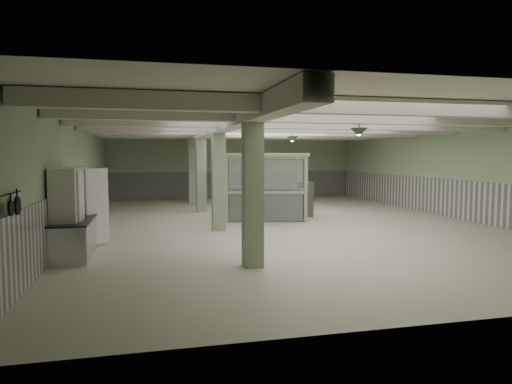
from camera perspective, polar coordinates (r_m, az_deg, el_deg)
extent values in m
plane|color=silver|center=(16.62, 3.38, -3.90)|extent=(20.00, 20.00, 0.00)
cube|color=white|center=(16.47, 3.44, 8.58)|extent=(14.00, 20.00, 0.02)
cube|color=#9AB18E|center=(26.18, -2.91, 3.20)|extent=(14.00, 0.02, 3.60)
cube|color=#9AB18E|center=(7.47, 26.05, -1.06)|extent=(14.00, 0.02, 3.60)
cube|color=#9AB18E|center=(15.92, -21.52, 1.91)|extent=(0.02, 20.00, 3.60)
cube|color=#9AB18E|center=(19.64, 23.38, 2.32)|extent=(0.02, 20.00, 3.60)
cube|color=silver|center=(15.99, -21.31, -1.85)|extent=(0.05, 19.90, 1.50)
cube|color=silver|center=(19.69, 23.23, -0.73)|extent=(0.05, 19.90, 1.50)
cube|color=silver|center=(26.20, -2.89, 0.91)|extent=(13.90, 0.05, 1.50)
cube|color=beige|center=(15.92, -5.30, 7.90)|extent=(0.45, 19.90, 0.40)
cube|color=beige|center=(9.55, 16.72, 10.12)|extent=(13.90, 0.35, 0.32)
cube|color=beige|center=(11.77, 10.55, 9.17)|extent=(13.90, 0.35, 0.32)
cube|color=beige|center=(14.09, 6.40, 8.48)|extent=(13.90, 0.35, 0.32)
cube|color=beige|center=(16.46, 3.44, 7.95)|extent=(13.90, 0.35, 0.32)
cube|color=beige|center=(18.87, 1.23, 7.54)|extent=(13.90, 0.35, 0.32)
cube|color=beige|center=(21.29, -0.47, 7.22)|extent=(13.90, 0.35, 0.32)
cube|color=beige|center=(23.73, -1.82, 6.96)|extent=(13.90, 0.35, 0.32)
cube|color=#97A888|center=(10.01, -0.42, 0.77)|extent=(0.42, 0.42, 3.60)
cube|color=#97A888|center=(14.92, -4.71, 2.05)|extent=(0.42, 0.42, 3.60)
cube|color=#97A888|center=(19.88, -6.88, 2.70)|extent=(0.42, 0.42, 3.60)
cube|color=#97A888|center=(23.85, -7.96, 3.02)|extent=(0.42, 0.42, 3.60)
cylinder|color=black|center=(8.46, -28.36, -0.19)|extent=(0.02, 1.20, 0.02)
cone|color=#2C382A|center=(11.96, 12.74, 7.29)|extent=(0.44, 0.44, 0.22)
cone|color=#2C382A|center=(17.07, 4.56, 6.59)|extent=(0.44, 0.44, 0.22)
cone|color=#2C382A|center=(21.88, 0.52, 6.19)|extent=(0.44, 0.44, 0.22)
cube|color=silver|center=(13.52, -20.91, -4.32)|extent=(0.88, 5.23, 0.88)
cube|color=black|center=(13.45, -20.97, -2.42)|extent=(0.92, 5.27, 0.04)
cylinder|color=#B2B2B7|center=(11.83, -22.03, -3.14)|extent=(0.31, 0.31, 0.08)
cylinder|color=black|center=(8.28, -28.30, -1.81)|extent=(0.03, 0.26, 0.26)
cylinder|color=black|center=(8.64, -27.66, -1.53)|extent=(0.04, 0.31, 0.31)
cube|color=silver|center=(12.36, -22.18, -2.23)|extent=(0.58, 2.33, 2.14)
cube|color=silver|center=(11.79, -21.03, -2.52)|extent=(0.06, 0.88, 2.04)
cube|color=silver|center=(12.92, -19.82, -1.87)|extent=(0.52, 0.77, 2.04)
cube|color=silver|center=(11.78, -20.84, -2.52)|extent=(0.02, 0.05, 0.30)
cube|color=silver|center=(12.83, -20.22, -1.93)|extent=(0.02, 0.05, 0.30)
cube|color=#9AB08C|center=(16.70, -3.70, 0.32)|extent=(0.14, 0.14, 2.42)
cube|color=#9AB08C|center=(19.11, -3.35, 0.88)|extent=(0.14, 0.14, 2.42)
cube|color=#9AB08C|center=(16.81, 6.25, 0.33)|extent=(0.14, 0.14, 2.42)
cube|color=#9AB08C|center=(19.21, 5.34, 0.88)|extent=(0.14, 0.14, 2.42)
cube|color=#9AB08C|center=(17.85, 1.15, 4.69)|extent=(3.66, 3.29, 0.12)
cube|color=silver|center=(16.75, 1.29, -1.93)|extent=(2.66, 0.64, 1.05)
cube|color=silver|center=(16.66, 1.29, 2.28)|extent=(2.66, 0.64, 1.22)
cube|color=silver|center=(19.16, 1.00, -1.09)|extent=(2.66, 0.64, 1.05)
cube|color=silver|center=(19.07, 1.01, 2.59)|extent=(2.66, 0.64, 1.22)
cube|color=silver|center=(17.96, -3.50, -1.49)|extent=(0.53, 2.18, 1.05)
cube|color=silver|center=(17.87, -3.52, 2.43)|extent=(0.53, 2.18, 1.22)
cube|color=silver|center=(18.07, 5.75, -1.47)|extent=(0.53, 2.18, 1.05)
cube|color=silver|center=(17.98, 5.78, 2.43)|extent=(0.53, 2.18, 1.22)
cube|color=#555849|center=(18.44, 6.20, -0.89)|extent=(0.47, 0.65, 1.39)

